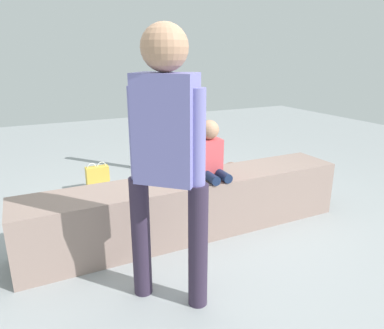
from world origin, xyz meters
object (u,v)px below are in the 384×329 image
at_px(water_bottle_far_side, 102,199).
at_px(handbag_black_leather, 173,179).
at_px(cake_plate, 173,179).
at_px(handbag_brown_canvas, 229,182).
at_px(child_seated, 210,153).
at_px(cake_box_white, 155,207).
at_px(water_bottle_near_gift, 77,222).
at_px(gift_bag, 98,179).
at_px(adult_standing, 167,147).

height_order(water_bottle_far_side, handbag_black_leather, handbag_black_leather).
bearing_deg(cake_plate, handbag_brown_canvas, 32.92).
relative_size(child_seated, cake_box_white, 1.63).
bearing_deg(water_bottle_near_gift, cake_plate, -32.46).
xyz_separation_m(gift_bag, water_bottle_near_gift, (-0.37, -0.86, -0.07)).
bearing_deg(handbag_brown_canvas, water_bottle_near_gift, -175.19).
height_order(cake_plate, handbag_black_leather, cake_plate).
distance_m(water_bottle_near_gift, handbag_brown_canvas, 1.67).
height_order(child_seated, gift_bag, child_seated).
distance_m(adult_standing, handbag_brown_canvas, 2.03).
height_order(child_seated, adult_standing, adult_standing).
bearing_deg(handbag_brown_canvas, cake_box_white, -175.07).
bearing_deg(handbag_brown_canvas, water_bottle_far_side, 170.36).
bearing_deg(gift_bag, water_bottle_near_gift, -113.12).
bearing_deg(water_bottle_far_side, cake_plate, -62.88).
xyz_separation_m(cake_plate, handbag_brown_canvas, (0.93, 0.60, -0.38)).
xyz_separation_m(child_seated, water_bottle_near_gift, (-1.06, 0.50, -0.63)).
xyz_separation_m(child_seated, cake_plate, (-0.33, 0.03, -0.19)).
relative_size(water_bottle_far_side, cake_box_white, 0.78).
height_order(cake_box_white, handbag_black_leather, handbag_black_leather).
distance_m(water_bottle_far_side, handbag_brown_canvas, 1.38).
bearing_deg(cake_box_white, handbag_brown_canvas, 4.93).
height_order(gift_bag, water_bottle_near_gift, gift_bag).
distance_m(child_seated, gift_bag, 1.62).
distance_m(handbag_black_leather, handbag_brown_canvas, 0.64).
bearing_deg(cake_box_white, water_bottle_near_gift, -175.33).
bearing_deg(water_bottle_far_side, child_seated, -49.04).
distance_m(cake_plate, gift_bag, 1.42).
relative_size(child_seated, handbag_black_leather, 1.35).
relative_size(handbag_black_leather, handbag_brown_canvas, 0.95).
bearing_deg(handbag_black_leather, water_bottle_far_side, -170.30).
bearing_deg(child_seated, cake_box_white, 118.66).
distance_m(adult_standing, water_bottle_far_side, 1.80).
relative_size(adult_standing, water_bottle_far_side, 7.17).
bearing_deg(adult_standing, handbag_brown_canvas, 46.23).
height_order(gift_bag, water_bottle_far_side, gift_bag).
height_order(cake_plate, water_bottle_near_gift, cake_plate).
height_order(child_seated, cake_box_white, child_seated).
distance_m(gift_bag, handbag_brown_canvas, 1.48).
relative_size(cake_plate, cake_box_white, 0.76).
bearing_deg(gift_bag, handbag_black_leather, -24.26).
bearing_deg(water_bottle_near_gift, adult_standing, -71.85).
bearing_deg(child_seated, handbag_brown_canvas, 46.46).
height_order(adult_standing, handbag_black_leather, adult_standing).
distance_m(gift_bag, water_bottle_near_gift, 0.94).
relative_size(adult_standing, cake_box_white, 5.58).
distance_m(gift_bag, cake_box_white, 0.89).
bearing_deg(handbag_black_leather, child_seated, -94.97).
height_order(water_bottle_near_gift, water_bottle_far_side, water_bottle_far_side).
xyz_separation_m(cake_plate, gift_bag, (-0.36, 1.33, -0.37)).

